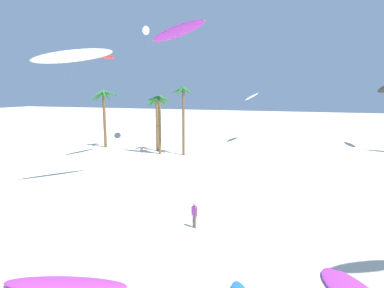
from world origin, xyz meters
The scene contains 11 objects.
palm_tree_0 centered at (-22.18, 44.70, 7.44)m, with size 5.12×5.07×9.20m.
palm_tree_1 centered at (-13.05, 44.71, 6.74)m, with size 3.87×4.01×8.31m.
palm_tree_2 centered at (-8.14, 43.03, 7.83)m, with size 3.53×3.33×9.60m.
palm_tree_3 centered at (-11.63, 42.63, 6.79)m, with size 4.01×3.97×8.42m.
flying_kite_1 centered at (-1.16, 58.26, 8.02)m, with size 2.36×12.03×8.88m.
flying_kite_2 centered at (-19.41, 53.97, 19.44)m, with size 5.74×12.57×20.13m.
flying_kite_5 centered at (-7.83, 40.29, 16.32)m, with size 7.94×7.05×17.80m.
flying_kite_6 centered at (-17.43, 37.40, 13.44)m, with size 2.86×6.04×13.86m.
flying_kite_8 centered at (-12.09, 25.99, 12.04)m, with size 5.50×9.33×13.19m.
grounded_kite_3 centered at (-2.21, 12.49, 0.20)m, with size 5.88×2.77×0.39m.
person_foreground_walker centered at (1.23, 20.61, 0.96)m, with size 0.49×0.28×1.74m.
Camera 1 is at (7.65, 2.04, 8.89)m, focal length 29.58 mm.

